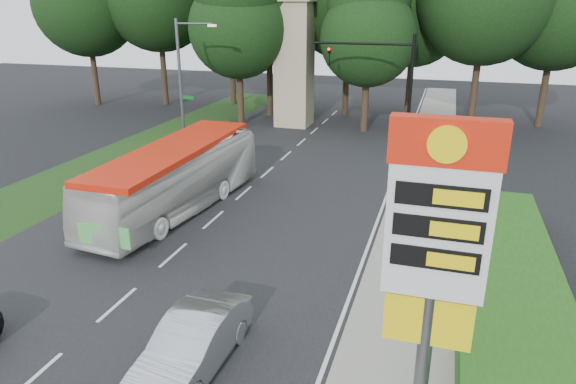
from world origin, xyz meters
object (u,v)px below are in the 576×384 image
(traffic_signal_mast, at_px, (389,78))
(streetlight_signs, at_px, (183,78))
(sedan_silver, at_px, (193,344))
(monument, at_px, (294,57))
(transit_bus, at_px, (176,179))
(gas_station_pylon, at_px, (437,239))

(traffic_signal_mast, relative_size, streetlight_signs, 0.90)
(streetlight_signs, height_order, sedan_silver, streetlight_signs)
(streetlight_signs, bearing_deg, sedan_silver, -61.99)
(traffic_signal_mast, distance_m, monument, 9.76)
(streetlight_signs, relative_size, monument, 0.80)
(transit_bus, bearing_deg, monument, 96.36)
(monument, bearing_deg, streetlight_signs, -121.97)
(monument, height_order, transit_bus, monument)
(traffic_signal_mast, height_order, transit_bus, traffic_signal_mast)
(traffic_signal_mast, distance_m, sedan_silver, 22.37)
(traffic_signal_mast, distance_m, streetlight_signs, 12.83)
(gas_station_pylon, relative_size, monument, 0.68)
(traffic_signal_mast, height_order, streetlight_signs, streetlight_signs)
(streetlight_signs, height_order, monument, monument)
(traffic_signal_mast, bearing_deg, streetlight_signs, -171.08)
(gas_station_pylon, xyz_separation_m, monument, (-11.20, 28.01, 0.66))
(streetlight_signs, relative_size, transit_bus, 0.75)
(gas_station_pylon, bearing_deg, streetlight_signs, 128.96)
(gas_station_pylon, distance_m, transit_bus, 15.02)
(streetlight_signs, distance_m, sedan_silver, 22.88)
(gas_station_pylon, distance_m, monument, 30.17)
(gas_station_pylon, height_order, traffic_signal_mast, traffic_signal_mast)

